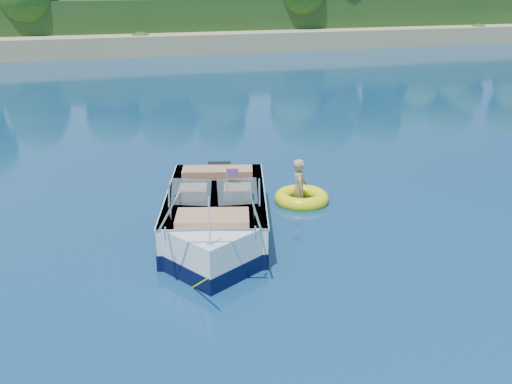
# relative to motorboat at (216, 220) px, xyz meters

# --- Properties ---
(ground) EXTENTS (160.00, 160.00, 0.00)m
(ground) POSITION_rel_motorboat_xyz_m (2.77, -1.12, -0.40)
(ground) COLOR #0A284C
(ground) RESTS_ON ground
(shoreline) EXTENTS (170.00, 59.00, 6.00)m
(shoreline) POSITION_rel_motorboat_xyz_m (2.77, 62.65, 0.58)
(shoreline) COLOR tan
(shoreline) RESTS_ON ground
(motorboat) EXTENTS (3.29, 6.06, 2.07)m
(motorboat) POSITION_rel_motorboat_xyz_m (0.00, 0.00, 0.00)
(motorboat) COLOR white
(motorboat) RESTS_ON ground
(tow_tube) EXTENTS (1.86, 1.86, 0.38)m
(tow_tube) POSITION_rel_motorboat_xyz_m (2.64, 1.39, -0.30)
(tow_tube) COLOR #FFF610
(tow_tube) RESTS_ON ground
(boy) EXTENTS (0.60, 0.93, 1.70)m
(boy) POSITION_rel_motorboat_xyz_m (2.59, 1.47, -0.40)
(boy) COLOR tan
(boy) RESTS_ON ground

